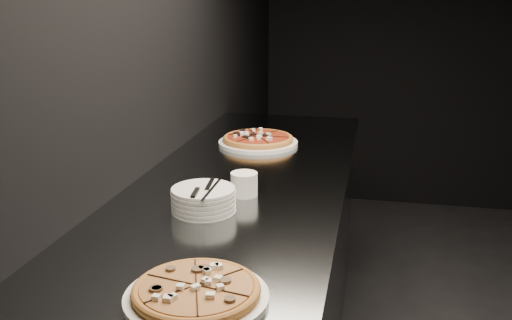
% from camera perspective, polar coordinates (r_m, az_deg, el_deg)
% --- Properties ---
extents(wall_left, '(0.02, 5.00, 2.80)m').
position_cam_1_polar(wall_left, '(2.00, -12.54, 11.31)').
color(wall_left, black).
rests_on(wall_left, floor).
extents(counter, '(0.74, 2.44, 0.92)m').
position_cam_1_polar(counter, '(2.17, -1.75, -14.15)').
color(counter, slate).
rests_on(counter, floor).
extents(pizza_mushroom, '(0.33, 0.33, 0.04)m').
position_cam_1_polar(pizza_mushroom, '(1.27, -5.97, -13.01)').
color(pizza_mushroom, white).
rests_on(pizza_mushroom, counter).
extents(pizza_tomato, '(0.35, 0.35, 0.04)m').
position_cam_1_polar(pizza_tomato, '(2.51, 0.22, 2.02)').
color(pizza_tomato, white).
rests_on(pizza_tomato, counter).
extents(plate_stack, '(0.19, 0.19, 0.07)m').
position_cam_1_polar(plate_stack, '(1.75, -5.27, -3.95)').
color(plate_stack, white).
rests_on(plate_stack, counter).
extents(cutlery, '(0.07, 0.21, 0.01)m').
position_cam_1_polar(cutlery, '(1.72, -5.21, -2.92)').
color(cutlery, '#AFB1B6').
rests_on(cutlery, plate_stack).
extents(ramekin, '(0.09, 0.09, 0.08)m').
position_cam_1_polar(ramekin, '(1.87, -1.20, -2.35)').
color(ramekin, white).
rests_on(ramekin, counter).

